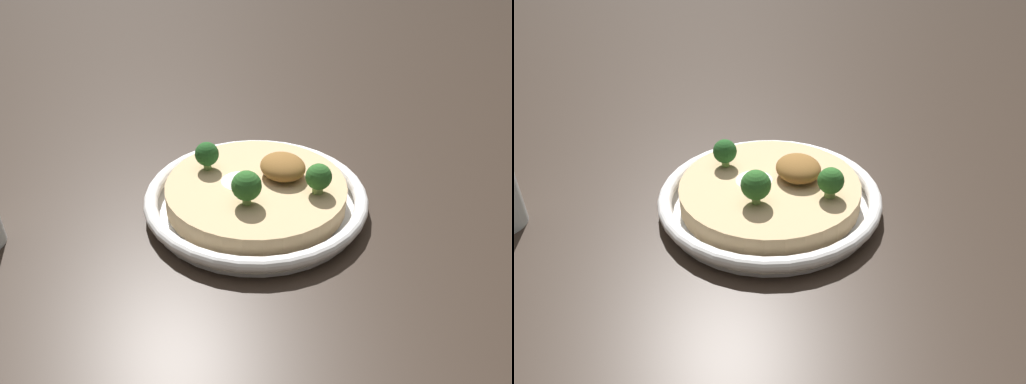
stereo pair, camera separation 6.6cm
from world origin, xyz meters
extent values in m
plane|color=#2D231C|center=(0.00, 0.00, 0.00)|extent=(6.00, 6.00, 0.00)
cylinder|color=white|center=(0.00, 0.00, 0.00)|extent=(0.28, 0.28, 0.01)
torus|color=white|center=(0.00, 0.00, 0.02)|extent=(0.30, 0.30, 0.02)
cylinder|color=tan|center=(0.00, 0.00, 0.02)|extent=(0.24, 0.24, 0.03)
cone|color=white|center=(0.01, 0.02, 0.04)|extent=(0.05, 0.05, 0.01)
ellipsoid|color=brown|center=(0.00, -0.04, 0.05)|extent=(0.07, 0.06, 0.03)
cylinder|color=#759E4C|center=(-0.04, 0.03, 0.05)|extent=(0.02, 0.02, 0.02)
sphere|color=#285B23|center=(-0.04, 0.03, 0.06)|extent=(0.04, 0.04, 0.04)
cylinder|color=#84A856|center=(-0.06, -0.06, 0.05)|extent=(0.01, 0.01, 0.02)
sphere|color=#285B23|center=(-0.06, -0.06, 0.06)|extent=(0.03, 0.03, 0.03)
cylinder|color=#759E4C|center=(0.06, 0.04, 0.05)|extent=(0.01, 0.01, 0.02)
sphere|color=#1E4C1E|center=(0.06, 0.04, 0.06)|extent=(0.03, 0.03, 0.03)
camera|label=1|loc=(-0.50, 0.25, 0.39)|focal=35.00mm
camera|label=2|loc=(-0.52, 0.18, 0.39)|focal=35.00mm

